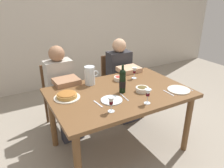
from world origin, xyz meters
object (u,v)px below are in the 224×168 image
Objects in this scene: wine_bottle at (123,81)px; diner_right at (123,77)px; wine_glass_right_diner at (111,101)px; dinner_plate_left_setting at (112,100)px; dining_table at (119,99)px; olive_bowl at (142,89)px; dinner_plate_right_setting at (179,90)px; chair_right at (115,79)px; water_pitcher at (90,77)px; baked_tart at (67,96)px; salad_bowl at (119,78)px; wine_glass_centre at (148,93)px; diner_left at (63,90)px; wine_glass_left_diner at (134,71)px; chair_left at (58,91)px.

diner_right is (0.43, 0.68, -0.28)m from wine_bottle.
wine_glass_right_diner reaches higher than dinner_plate_left_setting.
dinner_plate_left_setting is at bearing 59.72° from wine_glass_right_diner.
diner_right is (0.45, 0.65, -0.05)m from dining_table.
olive_bowl is 0.41m from dinner_plate_right_setting.
dinner_plate_left_setting is at bearing 59.99° from chair_right.
dining_table is 6.89× the size of water_pitcher.
dinner_plate_right_setting is at bearing 99.88° from diner_right.
chair_right is at bearing -89.74° from diner_right.
baked_tart is at bearing 120.32° from wine_glass_right_diner.
olive_bowl is (0.20, -0.09, -0.10)m from wine_bottle.
water_pitcher is 0.67m from wine_glass_right_diner.
salad_bowl is 0.86× the size of wine_glass_centre.
diner_right is (1.00, 0.52, -0.17)m from baked_tart.
olive_bowl is 0.12× the size of diner_left.
wine_glass_right_diner is at bearing 174.56° from wine_glass_centre.
baked_tart is 1.22× the size of dinner_plate_left_setting.
wine_glass_left_diner is 0.16× the size of chair_right.
olive_bowl is at bearing -18.15° from baked_tart.
dinner_plate_right_setting is (0.79, -0.64, -0.09)m from water_pitcher.
wine_glass_left_diner is 0.97× the size of wine_glass_right_diner.
dinner_plate_right_setting is (0.59, -0.30, 0.10)m from dining_table.
wine_glass_left_diner is at bearing 79.61° from diner_right.
wine_glass_left_diner is at bearing 150.55° from diner_left.
dinner_plate_left_setting is at bearing -87.90° from water_pitcher.
wine_glass_right_diner is (-0.50, -0.20, 0.07)m from olive_bowl.
chair_right is (0.44, 0.92, -0.40)m from wine_bottle.
water_pitcher reaches higher than chair_right.
chair_right is at bearing 177.27° from chair_left.
chair_left is at bearing 116.95° from dining_table.
chair_right is at bearing 74.07° from wine_glass_centre.
water_pitcher is at bearing 31.29° from baked_tart.
diner_left is (-0.16, 0.99, -0.25)m from wine_glass_right_diner.
wine_glass_centre is (0.08, -0.33, -0.03)m from wine_bottle.
dinner_plate_left_setting is (0.11, 0.18, -0.10)m from wine_glass_right_diner.
diner_left reaches higher than wine_bottle.
diner_right is (0.09, 0.41, -0.24)m from wine_glass_left_diner.
salad_bowl is (0.16, 0.27, 0.12)m from dining_table.
dinner_plate_right_setting is 0.28× the size of chair_right.
dinner_plate_left_setting is at bearing 53.27° from diner_right.
dinner_plate_left_setting is 0.19× the size of diner_right.
dining_table is 1.72× the size of chair_right.
water_pitcher is 0.76m from diner_right.
wine_glass_left_diner is 0.65× the size of dinner_plate_left_setting.
baked_tart is at bearing 142.88° from wine_glass_centre.
diner_left is at bearing 89.63° from chair_left.
olive_bowl is at bearing 3.39° from dinner_plate_left_setting.
water_pitcher is 1.02m from dinner_plate_right_setting.
water_pitcher is at bearing 112.75° from wine_glass_centre.
wine_glass_centre is at bearing -172.19° from dinner_plate_right_setting.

